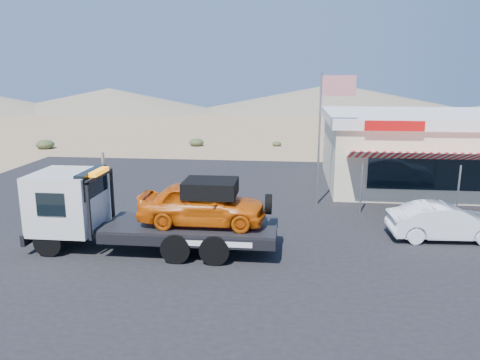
{
  "coord_description": "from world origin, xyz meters",
  "views": [
    {
      "loc": [
        3.42,
        -16.65,
        6.02
      ],
      "look_at": [
        1.31,
        2.7,
        1.5
      ],
      "focal_mm": 35.0,
      "sensor_mm": 36.0,
      "label": 1
    }
  ],
  "objects_px": {
    "tow_truck": "(147,208)",
    "jerky_store": "(423,149)",
    "flagpole": "(325,124)",
    "white_sedan": "(445,222)"
  },
  "relations": [
    {
      "from": "tow_truck",
      "to": "jerky_store",
      "type": "bearing_deg",
      "value": 42.19
    },
    {
      "from": "flagpole",
      "to": "tow_truck",
      "type": "bearing_deg",
      "value": -135.09
    },
    {
      "from": "white_sedan",
      "to": "jerky_store",
      "type": "relative_size",
      "value": 0.39
    },
    {
      "from": "white_sedan",
      "to": "jerky_store",
      "type": "height_order",
      "value": "jerky_store"
    },
    {
      "from": "tow_truck",
      "to": "flagpole",
      "type": "distance_m",
      "value": 9.22
    },
    {
      "from": "white_sedan",
      "to": "flagpole",
      "type": "xyz_separation_m",
      "value": [
        -4.17,
        4.2,
        3.08
      ]
    },
    {
      "from": "tow_truck",
      "to": "white_sedan",
      "type": "xyz_separation_m",
      "value": [
        10.5,
        2.11,
        -0.81
      ]
    },
    {
      "from": "tow_truck",
      "to": "white_sedan",
      "type": "relative_size",
      "value": 2.06
    },
    {
      "from": "jerky_store",
      "to": "flagpole",
      "type": "relative_size",
      "value": 1.73
    },
    {
      "from": "tow_truck",
      "to": "flagpole",
      "type": "xyz_separation_m",
      "value": [
        6.33,
        6.31,
        2.27
      ]
    }
  ]
}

